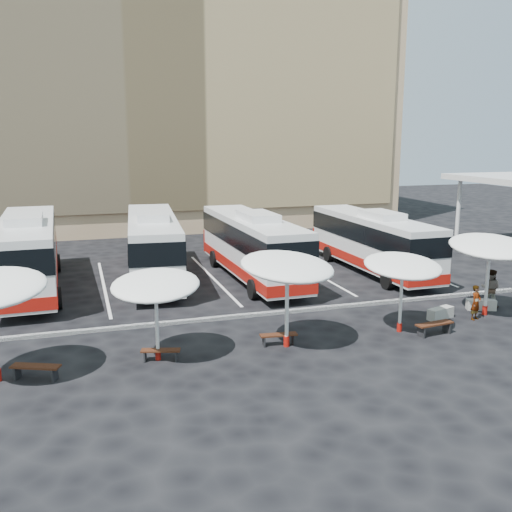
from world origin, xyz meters
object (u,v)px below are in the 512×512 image
object	(u,v)px
sunshade_2	(287,267)
conc_bench_0	(440,313)
bus_1	(153,244)
passenger_1	(491,288)
sunshade_1	(156,285)
wood_bench_2	(279,337)
conc_bench_1	(481,305)
sunshade_3	(403,266)
wood_bench_3	(434,326)
wood_bench_1	(161,352)
bus_3	(372,240)
bus_0	(28,250)
passenger_0	(476,302)
bus_2	(252,244)
sunshade_4	(490,247)
wood_bench_0	(36,369)

from	to	relation	value
sunshade_2	conc_bench_0	size ratio (longest dim) A/B	3.55
bus_1	passenger_1	xyz separation A→B (m)	(14.34, -10.34, -1.10)
sunshade_1	sunshade_2	size ratio (longest dim) A/B	0.86
wood_bench_2	conc_bench_1	world-z (taller)	conc_bench_1
sunshade_1	sunshade_3	xyz separation A→B (m)	(9.89, 0.06, 0.00)
wood_bench_3	conc_bench_1	size ratio (longest dim) A/B	1.31
passenger_1	wood_bench_1	bearing A→B (deg)	59.81
bus_3	conc_bench_0	size ratio (longest dim) A/B	8.93
passenger_1	sunshade_3	bearing A→B (deg)	69.29
bus_1	wood_bench_2	bearing A→B (deg)	-70.06
bus_0	bus_1	xyz separation A→B (m)	(6.48, 0.39, -0.08)
bus_3	bus_0	bearing A→B (deg)	174.19
wood_bench_3	conc_bench_1	distance (m)	4.72
bus_3	passenger_0	size ratio (longest dim) A/B	7.64
bus_0	bus_2	xyz separation A→B (m)	(11.76, -1.26, -0.10)
bus_1	sunshade_4	bearing A→B (deg)	-34.95
bus_1	bus_2	world-z (taller)	bus_1
sunshade_1	passenger_0	size ratio (longest dim) A/B	2.61
conc_bench_0	sunshade_1	bearing A→B (deg)	-175.41
wood_bench_0	passenger_1	world-z (taller)	passenger_1
bus_2	bus_0	bearing A→B (deg)	172.71
sunshade_4	wood_bench_2	distance (m)	10.55
sunshade_3	wood_bench_1	xyz separation A→B (m)	(-9.81, -0.20, -2.43)
wood_bench_0	wood_bench_1	distance (m)	4.17
bus_2	sunshade_1	size ratio (longest dim) A/B	3.07
bus_0	bus_1	world-z (taller)	bus_0
wood_bench_2	wood_bench_3	bearing A→B (deg)	-7.29
bus_3	sunshade_4	xyz separation A→B (m)	(0.74, -9.11, 1.22)
conc_bench_0	passenger_1	distance (m)	3.46
bus_3	sunshade_4	distance (m)	9.22
wood_bench_1	passenger_0	distance (m)	13.84
wood_bench_1	conc_bench_1	bearing A→B (deg)	6.51
bus_1	bus_3	world-z (taller)	bus_1
bus_2	sunshade_4	world-z (taller)	bus_2
sunshade_1	conc_bench_1	size ratio (longest dim) A/B	3.11
conc_bench_1	sunshade_4	bearing A→B (deg)	-116.98
sunshade_2	wood_bench_1	world-z (taller)	sunshade_2
sunshade_1	conc_bench_0	bearing A→B (deg)	4.59
wood_bench_3	passenger_0	distance (m)	3.16
bus_1	wood_bench_1	size ratio (longest dim) A/B	8.74
wood_bench_1	passenger_1	distance (m)	15.88
sunshade_2	sunshade_4	distance (m)	9.96
bus_3	wood_bench_0	distance (m)	20.99
bus_0	passenger_0	bearing A→B (deg)	-32.40
bus_1	sunshade_1	distance (m)	12.29
passenger_1	bus_2	bearing A→B (deg)	8.88
bus_2	passenger_0	xyz separation A→B (m)	(7.14, -10.05, -1.22)
bus_3	conc_bench_1	size ratio (longest dim) A/B	9.08
bus_3	passenger_1	distance (m)	8.42
sunshade_1	wood_bench_3	world-z (taller)	sunshade_1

